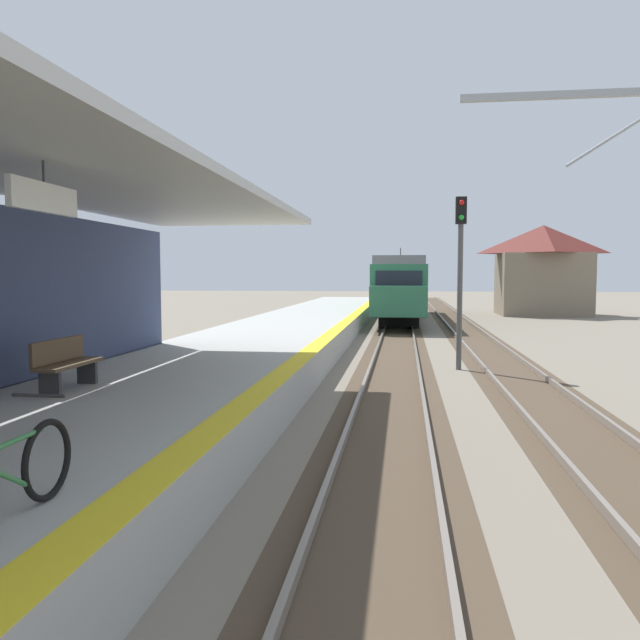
% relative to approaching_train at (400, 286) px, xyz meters
% --- Properties ---
extents(station_platform, '(5.00, 80.00, 0.91)m').
position_rel_approaching_train_xyz_m(station_platform, '(-4.40, -24.83, -1.73)').
color(station_platform, '#A8A8A3').
rests_on(station_platform, ground).
extents(track_pair_nearest_platform, '(2.34, 120.00, 0.16)m').
position_rel_approaching_train_xyz_m(track_pair_nearest_platform, '(-0.00, -20.83, -2.13)').
color(track_pair_nearest_platform, '#4C3D2D').
rests_on(track_pair_nearest_platform, ground).
extents(track_pair_middle, '(2.34, 120.00, 0.16)m').
position_rel_approaching_train_xyz_m(track_pair_middle, '(3.40, -20.83, -2.13)').
color(track_pair_middle, '#4C3D2D').
rests_on(track_pair_middle, ground).
extents(approaching_train, '(2.93, 19.60, 4.76)m').
position_rel_approaching_train_xyz_m(approaching_train, '(0.00, 0.00, 0.00)').
color(approaching_train, '#286647').
rests_on(approaching_train, ground).
extents(bicycle_beside_commuter, '(0.48, 1.82, 1.04)m').
position_rel_approaching_train_xyz_m(bicycle_beside_commuter, '(-2.82, -35.51, -0.88)').
color(bicycle_beside_commuter, black).
rests_on(bicycle_beside_commuter, station_platform).
extents(rail_signal_post, '(0.32, 0.34, 5.20)m').
position_rel_approaching_train_xyz_m(rail_signal_post, '(1.93, -20.82, 1.02)').
color(rail_signal_post, '#4C4C4C').
rests_on(rail_signal_post, ground).
extents(platform_bench, '(0.45, 1.60, 0.88)m').
position_rel_approaching_train_xyz_m(platform_bench, '(-5.52, -29.98, -0.80)').
color(platform_bench, brown).
rests_on(platform_bench, station_platform).
extents(distant_trackside_house, '(6.60, 5.28, 6.40)m').
position_rel_approaching_train_xyz_m(distant_trackside_house, '(10.05, 6.17, 1.16)').
color(distant_trackside_house, '#7F705B').
rests_on(distant_trackside_house, ground).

